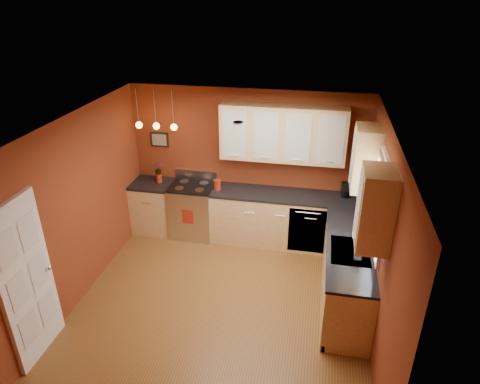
% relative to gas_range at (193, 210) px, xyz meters
% --- Properties ---
extents(floor, '(4.20, 4.20, 0.00)m').
position_rel_gas_range_xyz_m(floor, '(0.92, -1.80, -0.48)').
color(floor, brown).
rests_on(floor, ground).
extents(ceiling, '(4.00, 4.20, 0.02)m').
position_rel_gas_range_xyz_m(ceiling, '(0.92, -1.80, 2.12)').
color(ceiling, beige).
rests_on(ceiling, wall_back).
extents(wall_back, '(4.00, 0.02, 2.60)m').
position_rel_gas_range_xyz_m(wall_back, '(0.92, 0.30, 0.82)').
color(wall_back, maroon).
rests_on(wall_back, floor).
extents(wall_front, '(4.00, 0.02, 2.60)m').
position_rel_gas_range_xyz_m(wall_front, '(0.92, -3.90, 0.82)').
color(wall_front, maroon).
rests_on(wall_front, floor).
extents(wall_left, '(0.02, 4.20, 2.60)m').
position_rel_gas_range_xyz_m(wall_left, '(-1.08, -1.80, 0.82)').
color(wall_left, maroon).
rests_on(wall_left, floor).
extents(wall_right, '(0.02, 4.20, 2.60)m').
position_rel_gas_range_xyz_m(wall_right, '(2.92, -1.80, 0.82)').
color(wall_right, maroon).
rests_on(wall_right, floor).
extents(base_cabinets_back_left, '(0.70, 0.60, 0.90)m').
position_rel_gas_range_xyz_m(base_cabinets_back_left, '(-0.73, -0.00, -0.03)').
color(base_cabinets_back_left, '#DEBB77').
rests_on(base_cabinets_back_left, floor).
extents(base_cabinets_back_right, '(2.54, 0.60, 0.90)m').
position_rel_gas_range_xyz_m(base_cabinets_back_right, '(1.65, -0.00, -0.03)').
color(base_cabinets_back_right, '#DEBB77').
rests_on(base_cabinets_back_right, floor).
extents(base_cabinets_right, '(0.60, 2.10, 0.90)m').
position_rel_gas_range_xyz_m(base_cabinets_right, '(2.62, -1.35, -0.03)').
color(base_cabinets_right, '#DEBB77').
rests_on(base_cabinets_right, floor).
extents(counter_back_left, '(0.70, 0.62, 0.04)m').
position_rel_gas_range_xyz_m(counter_back_left, '(-0.73, -0.00, 0.44)').
color(counter_back_left, black).
rests_on(counter_back_left, base_cabinets_back_left).
extents(counter_back_right, '(2.54, 0.62, 0.04)m').
position_rel_gas_range_xyz_m(counter_back_right, '(1.65, -0.00, 0.44)').
color(counter_back_right, black).
rests_on(counter_back_right, base_cabinets_back_right).
extents(counter_right, '(0.62, 2.10, 0.04)m').
position_rel_gas_range_xyz_m(counter_right, '(2.62, -1.35, 0.44)').
color(counter_right, black).
rests_on(counter_right, base_cabinets_right).
extents(gas_range, '(0.76, 0.64, 1.11)m').
position_rel_gas_range_xyz_m(gas_range, '(0.00, 0.00, 0.00)').
color(gas_range, silver).
rests_on(gas_range, floor).
extents(dishwasher_front, '(0.60, 0.02, 0.80)m').
position_rel_gas_range_xyz_m(dishwasher_front, '(2.02, -0.29, -0.03)').
color(dishwasher_front, silver).
rests_on(dishwasher_front, base_cabinets_back_right).
extents(sink, '(0.50, 0.70, 0.33)m').
position_rel_gas_range_xyz_m(sink, '(2.62, -1.50, 0.43)').
color(sink, gray).
rests_on(sink, counter_right).
extents(window, '(0.06, 1.02, 1.22)m').
position_rel_gas_range_xyz_m(window, '(2.89, -1.50, 1.21)').
color(window, white).
rests_on(window, wall_right).
extents(door_left_wall, '(0.12, 0.82, 2.05)m').
position_rel_gas_range_xyz_m(door_left_wall, '(-1.05, -3.00, 0.54)').
color(door_left_wall, white).
rests_on(door_left_wall, floor).
extents(upper_cabinets_back, '(2.00, 0.35, 0.90)m').
position_rel_gas_range_xyz_m(upper_cabinets_back, '(1.52, 0.12, 1.47)').
color(upper_cabinets_back, '#DEBB77').
rests_on(upper_cabinets_back, wall_back).
extents(upper_cabinets_right, '(0.35, 1.95, 0.90)m').
position_rel_gas_range_xyz_m(upper_cabinets_right, '(2.75, -1.48, 1.47)').
color(upper_cabinets_right, '#DEBB77').
rests_on(upper_cabinets_right, wall_right).
extents(wall_picture, '(0.32, 0.03, 0.26)m').
position_rel_gas_range_xyz_m(wall_picture, '(-0.63, 0.28, 1.17)').
color(wall_picture, black).
rests_on(wall_picture, wall_back).
extents(pendant_lights, '(0.71, 0.11, 0.66)m').
position_rel_gas_range_xyz_m(pendant_lights, '(-0.53, -0.05, 1.53)').
color(pendant_lights, gray).
rests_on(pendant_lights, ceiling).
extents(red_canister, '(0.12, 0.12, 0.18)m').
position_rel_gas_range_xyz_m(red_canister, '(0.47, -0.05, 0.55)').
color(red_canister, maroon).
rests_on(red_canister, counter_back_right).
extents(red_vase, '(0.10, 0.10, 0.16)m').
position_rel_gas_range_xyz_m(red_vase, '(-0.61, 0.05, 0.54)').
color(red_vase, maroon).
rests_on(red_vase, counter_back_left).
extents(flowers, '(0.13, 0.13, 0.21)m').
position_rel_gas_range_xyz_m(flowers, '(-0.61, 0.05, 0.70)').
color(flowers, maroon).
rests_on(flowers, red_vase).
extents(coffee_maker, '(0.18, 0.17, 0.24)m').
position_rel_gas_range_xyz_m(coffee_maker, '(2.61, 0.11, 0.57)').
color(coffee_maker, black).
rests_on(coffee_maker, counter_back_right).
extents(soap_pump, '(0.11, 0.11, 0.22)m').
position_rel_gas_range_xyz_m(soap_pump, '(2.69, -1.72, 0.57)').
color(soap_pump, white).
rests_on(soap_pump, counter_right).
extents(dish_towel, '(0.19, 0.01, 0.26)m').
position_rel_gas_range_xyz_m(dish_towel, '(0.01, -0.33, 0.04)').
color(dish_towel, maroon).
rests_on(dish_towel, gas_range).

